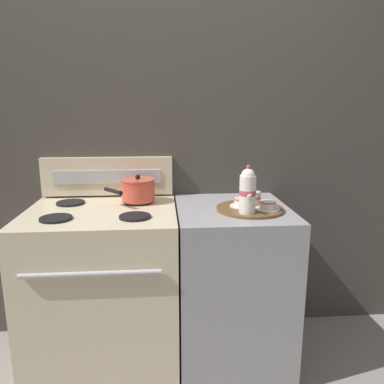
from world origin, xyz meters
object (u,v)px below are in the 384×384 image
(serving_tray, at_px, (250,209))
(teapot, at_px, (248,191))
(teacup_left, at_px, (242,202))
(teacup_right, at_px, (268,205))
(stove, at_px, (105,288))
(saucepan, at_px, (138,190))
(creamer_jug, at_px, (254,197))

(serving_tray, xyz_separation_m, teapot, (-0.04, -0.10, 0.12))
(teacup_left, distance_m, teacup_right, 0.14)
(stove, relative_size, teapot, 3.75)
(stove, height_order, teapot, teapot)
(saucepan, height_order, teacup_left, saucepan)
(teapot, height_order, teacup_left, teapot)
(stove, xyz_separation_m, teacup_left, (0.75, -0.03, 0.48))
(teacup_left, relative_size, teacup_right, 1.00)
(teapot, bearing_deg, teacup_right, 23.76)
(creamer_jug, bearing_deg, teacup_left, -139.38)
(teacup_right, bearing_deg, serving_tray, 151.74)
(creamer_jug, bearing_deg, teacup_right, -76.30)
(stove, height_order, teacup_right, teacup_right)
(stove, relative_size, creamer_jug, 12.68)
(stove, bearing_deg, teacup_left, -2.44)
(teacup_right, bearing_deg, creamer_jug, 103.70)
(serving_tray, height_order, teapot, teapot)
(stove, distance_m, teacup_left, 0.89)
(serving_tray, height_order, teacup_left, teacup_left)
(stove, bearing_deg, saucepan, 38.42)
(stove, height_order, saucepan, saucepan)
(saucepan, distance_m, teacup_right, 0.73)
(saucepan, xyz_separation_m, serving_tray, (0.60, -0.21, -0.07))
(saucepan, height_order, teacup_right, saucepan)
(stove, distance_m, teapot, 0.96)
(stove, distance_m, teacup_right, 1.00)
(teacup_left, bearing_deg, teacup_right, -30.91)
(serving_tray, bearing_deg, stove, 175.66)
(saucepan, bearing_deg, teacup_right, -20.38)
(serving_tray, bearing_deg, teapot, -111.26)
(teapot, relative_size, creamer_jug, 3.38)
(saucepan, bearing_deg, creamer_jug, -9.53)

